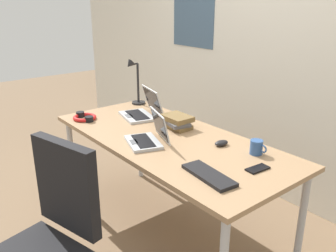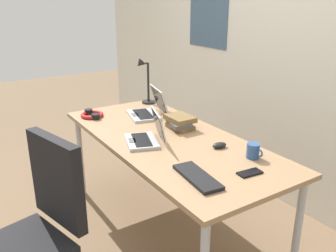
% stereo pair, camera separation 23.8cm
% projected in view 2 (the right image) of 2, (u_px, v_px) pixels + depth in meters
% --- Properties ---
extents(ground_plane, '(12.00, 12.00, 0.00)m').
position_uv_depth(ground_plane, '(168.00, 230.00, 2.66)').
color(ground_plane, '#7A6047').
extents(wall_back, '(6.00, 0.13, 2.60)m').
position_uv_depth(wall_back, '(286.00, 42.00, 2.79)').
color(wall_back, silver).
rests_on(wall_back, ground_plane).
extents(desk, '(1.80, 0.80, 0.74)m').
position_uv_depth(desk, '(168.00, 145.00, 2.43)').
color(desk, '#9E7A56').
rests_on(desk, ground_plane).
extents(desk_lamp, '(0.12, 0.18, 0.40)m').
position_uv_depth(desk_lamp, '(145.00, 82.00, 3.12)').
color(desk_lamp, black).
rests_on(desk_lamp, desk).
extents(laptop_back_right, '(0.34, 0.31, 0.21)m').
position_uv_depth(laptop_back_right, '(147.00, 136.00, 2.32)').
color(laptop_back_right, '#B7BABC').
rests_on(laptop_back_right, desk).
extents(laptop_front_left, '(0.36, 0.34, 0.22)m').
position_uv_depth(laptop_front_left, '(148.00, 110.00, 2.83)').
color(laptop_front_left, '#B7BABC').
rests_on(laptop_front_left, desk).
extents(external_keyboard, '(0.34, 0.16, 0.02)m').
position_uv_depth(external_keyboard, '(197.00, 177.00, 1.86)').
color(external_keyboard, black).
rests_on(external_keyboard, desk).
extents(computer_mouse, '(0.07, 0.10, 0.03)m').
position_uv_depth(computer_mouse, '(219.00, 145.00, 2.24)').
color(computer_mouse, black).
rests_on(computer_mouse, desk).
extents(cell_phone, '(0.08, 0.14, 0.01)m').
position_uv_depth(cell_phone, '(250.00, 173.00, 1.91)').
color(cell_phone, black).
rests_on(cell_phone, desk).
extents(headphones, '(0.21, 0.18, 0.04)m').
position_uv_depth(headphones, '(92.00, 115.00, 2.83)').
color(headphones, red).
rests_on(headphones, desk).
extents(book_stack, '(0.23, 0.18, 0.09)m').
position_uv_depth(book_stack, '(180.00, 122.00, 2.56)').
color(book_stack, brown).
rests_on(book_stack, desk).
extents(coffee_mug, '(0.11, 0.08, 0.09)m').
position_uv_depth(coffee_mug, '(253.00, 151.00, 2.09)').
color(coffee_mug, '#2D518C').
rests_on(coffee_mug, desk).
extents(office_chair, '(0.54, 0.59, 0.97)m').
position_uv_depth(office_chair, '(34.00, 249.00, 1.86)').
color(office_chair, black).
rests_on(office_chair, ground_plane).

